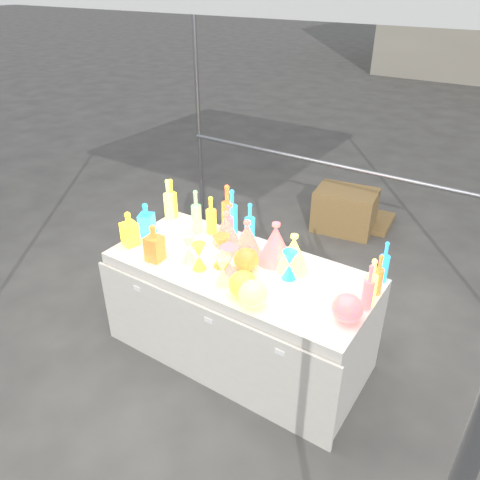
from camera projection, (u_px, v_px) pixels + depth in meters
The scene contains 33 objects.
ground at pixel (240, 350), 3.50m from camera, with size 80.00×80.00×0.00m, color #5F5D58.
display_table at pixel (239, 311), 3.30m from camera, with size 1.84×0.83×0.75m.
cardboard_box_closed at pixel (345, 210), 5.03m from camera, with size 0.63×0.46×0.46m, color olive.
cardboard_box_flat at pixel (357, 218), 5.31m from camera, with size 0.74×0.53×0.06m, color olive.
bottle_0 at pixel (172, 198), 3.67m from camera, with size 0.08×0.08×0.32m, color red, non-canonical shape.
bottle_1 at pixel (232, 212), 3.43m from camera, with size 0.08×0.08×0.35m, color #167A22, non-canonical shape.
bottle_2 at pixel (227, 209), 3.42m from camera, with size 0.09×0.09×0.39m, color orange, non-canonical shape.
bottle_3 at pixel (228, 222), 3.39m from camera, with size 0.07×0.07×0.27m, color #261DAB, non-canonical shape.
bottle_4 at pixel (169, 199), 3.64m from camera, with size 0.08×0.08×0.33m, color #146F83, non-canonical shape.
bottle_5 at pixel (196, 212), 3.44m from camera, with size 0.08×0.08×0.34m, color #CB28C5, non-canonical shape.
bottle_6 at pixel (211, 215), 3.45m from camera, with size 0.08×0.08×0.30m, color red, non-canonical shape.
bottle_7 at pixel (250, 223), 3.31m from camera, with size 0.08×0.08×0.32m, color #167A22, non-canonical shape.
decanter_0 at pixel (129, 229), 3.31m from camera, with size 0.10×0.10×0.26m, color red, non-canonical shape.
decanter_1 at pixel (154, 243), 3.13m from camera, with size 0.11×0.11×0.27m, color orange, non-canonical shape.
decanter_2 at pixel (146, 219), 3.43m from camera, with size 0.10×0.10×0.26m, color #167A22, non-canonical shape.
hourglass_0 at pixel (221, 251), 3.07m from camera, with size 0.11×0.11×0.23m, color orange, non-canonical shape.
hourglass_1 at pixel (230, 263), 2.94m from camera, with size 0.12×0.12×0.24m, color #261DAB, non-canonical shape.
hourglass_2 at pixel (223, 271), 2.89m from camera, with size 0.10×0.10×0.20m, color #146F83, non-canonical shape.
hourglass_3 at pixel (188, 248), 3.12m from camera, with size 0.10×0.10×0.21m, color #CB28C5, non-canonical shape.
hourglass_4 at pixel (199, 257), 3.05m from camera, with size 0.09×0.09×0.19m, color red, non-canonical shape.
hourglass_5 at pixel (289, 265), 2.95m from camera, with size 0.10×0.10×0.20m, color #167A22, non-canonical shape.
globe_0 at pixel (243, 286), 2.81m from camera, with size 0.18×0.18×0.14m, color red, non-canonical shape.
globe_1 at pixel (253, 295), 2.73m from camera, with size 0.18×0.18×0.14m, color #146F83, non-canonical shape.
globe_2 at pixel (246, 260), 3.06m from camera, with size 0.17×0.17×0.13m, color orange, non-canonical shape.
globe_3 at pixel (347, 309), 2.61m from camera, with size 0.18×0.18×0.14m, color #261DAB, non-canonical shape.
lampshade_0 at pixel (226, 228), 3.33m from camera, with size 0.21×0.21×0.25m, color yellow, non-canonical shape.
lampshade_1 at pixel (247, 237), 3.20m from camera, with size 0.21×0.21×0.25m, color yellow, non-canonical shape.
lampshade_2 at pixel (275, 243), 3.10m from camera, with size 0.25×0.25×0.29m, color #261DAB, non-canonical shape.
lampshade_3 at pixel (293, 252), 3.02m from camera, with size 0.22×0.22×0.26m, color #146F83, non-canonical shape.
bottle_8 at pixel (384, 261), 2.91m from camera, with size 0.06×0.06×0.28m, color #167A22, non-canonical shape.
bottle_9 at pixel (378, 275), 2.79m from camera, with size 0.06×0.06×0.27m, color orange, non-canonical shape.
bottle_10 at pixel (369, 287), 2.66m from camera, with size 0.07×0.07×0.30m, color #261DAB, non-canonical shape.
bottle_11 at pixel (371, 282), 2.69m from camera, with size 0.07×0.07×0.32m, color #146F83, non-canonical shape.
Camera 1 is at (1.45, -2.18, 2.46)m, focal length 35.00 mm.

